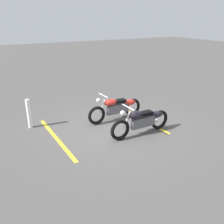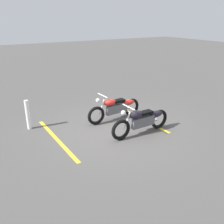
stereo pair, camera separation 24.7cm
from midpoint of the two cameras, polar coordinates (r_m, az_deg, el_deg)
ground_plane at (r=8.30m, az=2.13°, el=-3.92°), size 60.00×60.00×0.00m
motorcycle_bright_foreground at (r=8.87m, az=1.92°, el=1.05°), size 2.23×0.62×1.04m
motorcycle_dark_foreground at (r=7.84m, az=8.03°, el=-2.01°), size 2.23×0.62×1.04m
bollard_post at (r=8.61m, az=-18.18°, el=-0.40°), size 0.14×0.14×1.02m
parking_stripe_near at (r=9.24m, az=7.33°, el=-1.32°), size 0.23×3.20×0.01m
parking_stripe_mid at (r=7.83m, az=-12.06°, el=-6.03°), size 0.23×3.20×0.01m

